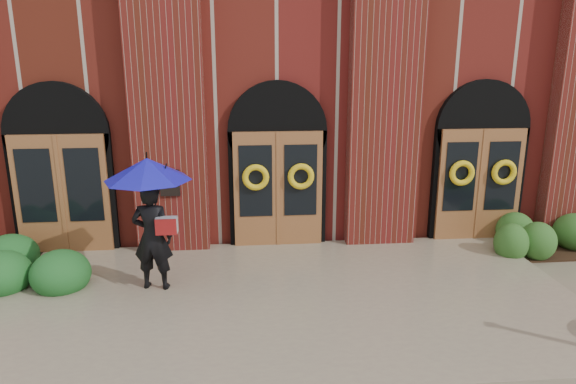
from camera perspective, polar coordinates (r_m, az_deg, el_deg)
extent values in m
plane|color=gray|center=(9.01, 0.20, -12.78)|extent=(90.00, 90.00, 0.00)
cube|color=gray|center=(9.11, 0.11, -11.92)|extent=(10.00, 5.30, 0.15)
cube|color=#5E1614|center=(16.86, -2.69, 12.63)|extent=(16.00, 12.00, 7.00)
cube|color=black|center=(10.82, -13.00, 0.99)|extent=(0.40, 0.05, 0.55)
cube|color=#5E1614|center=(10.79, -13.41, 10.89)|extent=(1.50, 0.45, 7.00)
cube|color=#5E1614|center=(11.09, 10.72, 11.14)|extent=(1.50, 0.45, 7.00)
cube|color=#9B5A33|center=(11.63, -23.82, -0.23)|extent=(1.90, 0.10, 2.50)
cylinder|color=black|center=(11.52, -24.26, 5.96)|extent=(2.10, 0.22, 2.10)
cube|color=#9B5A33|center=(11.03, -1.11, 0.31)|extent=(1.90, 0.10, 2.50)
cylinder|color=black|center=(10.92, -1.20, 6.85)|extent=(2.10, 0.22, 2.10)
cube|color=#9B5A33|center=(12.19, 20.49, 0.77)|extent=(1.90, 0.10, 2.50)
cylinder|color=black|center=(12.09, 20.75, 6.69)|extent=(2.10, 0.22, 2.10)
torus|color=yellow|center=(10.82, -3.61, 1.62)|extent=(0.57, 0.13, 0.57)
torus|color=yellow|center=(10.89, 1.45, 1.73)|extent=(0.57, 0.13, 0.57)
torus|color=yellow|center=(11.82, 18.76, 2.00)|extent=(0.57, 0.13, 0.57)
torus|color=yellow|center=(12.24, 22.88, 2.03)|extent=(0.57, 0.13, 0.57)
imported|color=black|center=(9.33, -14.83, -4.83)|extent=(0.76, 0.56, 1.93)
cone|color=#1615A9|center=(9.00, -15.34, 2.46)|extent=(1.68, 1.68, 0.39)
cylinder|color=black|center=(9.07, -14.86, -0.75)|extent=(0.02, 0.02, 0.64)
cube|color=#A5A7AA|center=(9.06, -13.33, -3.62)|extent=(0.38, 0.23, 0.28)
cube|color=maroon|center=(8.97, -13.42, -3.83)|extent=(0.36, 0.08, 0.28)
ellipsoid|color=#2A561E|center=(12.36, 24.00, -4.33)|extent=(2.99, 1.20, 0.77)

